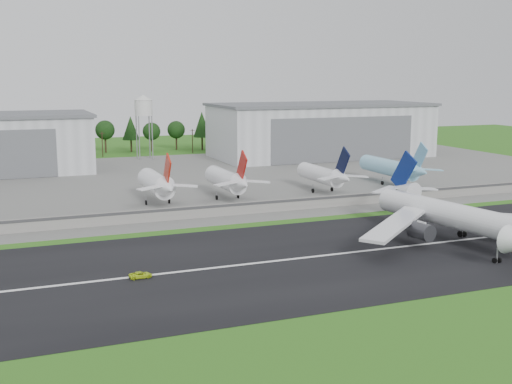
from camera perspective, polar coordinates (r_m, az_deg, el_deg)
name	(u,v)px	position (r m, az deg, el deg)	size (l,w,h in m)	color
ground	(362,267)	(130.36, 9.40, -6.61)	(600.00, 600.00, 0.00)	#205E16
runway	(338,254)	(138.66, 7.28, -5.50)	(320.00, 60.00, 0.10)	black
runway_centerline	(338,254)	(138.64, 7.28, -5.48)	(220.00, 1.00, 0.02)	white
apron	(195,179)	(238.79, -5.47, 1.16)	(320.00, 150.00, 0.10)	slate
blast_fence	(260,207)	(177.85, 0.33, -1.34)	(240.00, 0.61, 3.50)	gray
hangar_east	(321,130)	(306.54, 5.76, 5.52)	(102.00, 47.00, 25.20)	silver
water_tower	(143,105)	(298.13, -9.97, 7.58)	(8.40, 8.40, 29.40)	#99999E
utility_poles	(149,155)	(315.78, -9.50, 3.26)	(230.00, 3.00, 12.00)	black
treeline	(143,152)	(330.37, -10.04, 3.55)	(320.00, 16.00, 22.00)	black
main_airliner	(453,221)	(153.21, 17.13, -2.50)	(56.62, 59.17, 18.17)	white
ground_vehicle	(141,275)	(123.36, -10.22, -7.26)	(2.01, 4.35, 1.21)	#C0DD1A
parked_jet_red_a	(158,184)	(190.51, -8.68, 0.71)	(7.36, 31.29, 16.87)	white
parked_jet_red_b	(229,180)	(196.42, -2.43, 1.06)	(7.36, 31.29, 16.72)	white
parked_jet_navy	(325,175)	(209.37, 6.14, 1.52)	(7.36, 31.29, 16.47)	white
parked_jet_skyblue	(394,168)	(228.60, 12.14, 2.11)	(7.36, 37.29, 16.68)	#87C9E9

